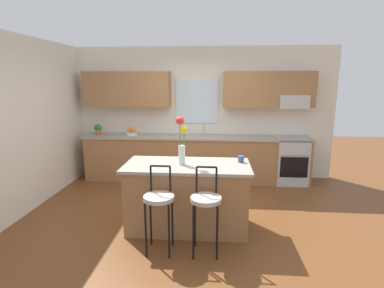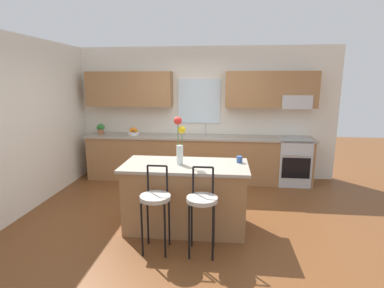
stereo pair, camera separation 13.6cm
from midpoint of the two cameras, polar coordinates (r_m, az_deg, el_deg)
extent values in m
plane|color=brown|center=(4.72, 0.01, -13.37)|extent=(14.00, 14.00, 0.00)
cube|color=silver|center=(5.49, -27.28, 3.63)|extent=(0.12, 4.60, 2.70)
cube|color=silver|center=(6.36, 2.00, 5.92)|extent=(5.60, 0.12, 2.70)
cube|color=#996B42|center=(6.36, -11.21, 10.22)|extent=(1.76, 0.34, 0.70)
cube|color=#996B42|center=(6.15, 15.39, 9.97)|extent=(1.76, 0.34, 0.70)
cube|color=silver|center=(6.26, 1.97, 8.12)|extent=(0.88, 0.03, 0.90)
cube|color=#B7BABC|center=(6.23, 19.69, 7.60)|extent=(0.56, 0.36, 0.26)
cube|color=#996B42|center=(6.17, 1.69, -2.88)|extent=(4.50, 0.60, 0.88)
cube|color=#9E9384|center=(6.07, 1.72, 1.33)|extent=(4.56, 0.64, 0.04)
cube|color=#B7BABC|center=(6.07, 3.14, 0.83)|extent=(0.54, 0.38, 0.11)
cylinder|color=#B7BABC|center=(6.19, 3.24, 2.75)|extent=(0.02, 0.02, 0.22)
cylinder|color=#B7BABC|center=(6.12, 3.22, 3.68)|extent=(0.02, 0.12, 0.02)
cube|color=#B7BABC|center=(6.29, 19.20, -3.06)|extent=(0.60, 0.60, 0.92)
cube|color=black|center=(6.03, 19.77, -4.33)|extent=(0.52, 0.02, 0.40)
cylinder|color=#B7BABC|center=(5.94, 20.03, -2.02)|extent=(0.50, 0.02, 0.02)
cube|color=#996B42|center=(4.20, -0.32, -10.18)|extent=(1.61, 0.73, 0.88)
cube|color=#9E9384|center=(4.04, -0.33, -4.13)|extent=(1.69, 0.81, 0.04)
cylinder|color=black|center=(3.63, -8.41, -15.92)|extent=(0.02, 0.02, 0.66)
cylinder|color=black|center=(3.58, -4.05, -16.27)|extent=(0.02, 0.02, 0.66)
cylinder|color=black|center=(3.87, -7.39, -14.08)|extent=(0.02, 0.02, 0.66)
cylinder|color=black|center=(3.82, -3.32, -14.37)|extent=(0.02, 0.02, 0.66)
cylinder|color=#B2ADA3|center=(3.57, -5.92, -10.07)|extent=(0.36, 0.36, 0.05)
cylinder|color=black|center=(3.66, -7.34, -6.49)|extent=(0.02, 0.02, 0.32)
cylinder|color=black|center=(3.61, -3.71, -6.65)|extent=(0.02, 0.02, 0.32)
cylinder|color=black|center=(3.59, -5.59, -4.15)|extent=(0.23, 0.02, 0.02)
cylinder|color=black|center=(3.55, 0.60, -16.53)|extent=(0.02, 0.02, 0.66)
cylinder|color=black|center=(3.53, 5.15, -16.69)|extent=(0.02, 0.02, 0.66)
cylinder|color=black|center=(3.79, 1.00, -14.59)|extent=(0.02, 0.02, 0.66)
cylinder|color=black|center=(3.77, 5.23, -14.73)|extent=(0.02, 0.02, 0.66)
cylinder|color=#B2ADA3|center=(3.51, 3.06, -10.47)|extent=(0.36, 0.36, 0.05)
cylinder|color=black|center=(3.57, 1.33, -6.84)|extent=(0.02, 0.02, 0.32)
cylinder|color=black|center=(3.56, 5.10, -6.94)|extent=(0.02, 0.02, 0.32)
cylinder|color=black|center=(3.52, 3.24, -4.43)|extent=(0.23, 0.02, 0.02)
cylinder|color=silver|center=(4.00, -1.36, -2.10)|extent=(0.09, 0.09, 0.26)
cylinder|color=#3D722D|center=(3.96, -0.92, -0.10)|extent=(0.01, 0.01, 0.39)
sphere|color=yellow|center=(3.92, -0.93, 2.72)|extent=(0.10, 0.10, 0.10)
cylinder|color=#3D722D|center=(3.96, -1.69, 0.79)|extent=(0.01, 0.01, 0.51)
sphere|color=red|center=(3.92, -1.71, 4.47)|extent=(0.11, 0.11, 0.11)
cylinder|color=#33518C|center=(4.16, 9.95, -2.92)|extent=(0.08, 0.08, 0.09)
cylinder|color=silver|center=(6.30, -10.47, 1.99)|extent=(0.24, 0.24, 0.06)
sphere|color=orange|center=(6.27, -10.02, 2.57)|extent=(0.07, 0.07, 0.07)
sphere|color=orange|center=(6.34, -10.36, 2.66)|extent=(0.07, 0.07, 0.07)
sphere|color=orange|center=(6.30, -10.97, 2.58)|extent=(0.07, 0.07, 0.07)
sphere|color=orange|center=(6.28, -10.51, 2.85)|extent=(0.08, 0.08, 0.08)
cylinder|color=#9E5B3D|center=(6.53, -16.39, 2.27)|extent=(0.11, 0.11, 0.11)
sphere|color=#2D7A33|center=(6.51, -16.45, 3.27)|extent=(0.11, 0.11, 0.11)
sphere|color=#2D7A33|center=(6.54, -16.72, 3.02)|extent=(0.10, 0.10, 0.10)
sphere|color=#2D7A33|center=(6.49, -16.14, 3.08)|extent=(0.10, 0.10, 0.10)
camera|label=1|loc=(0.07, -89.21, 0.17)|focal=28.02mm
camera|label=2|loc=(0.07, 90.79, -0.17)|focal=28.02mm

